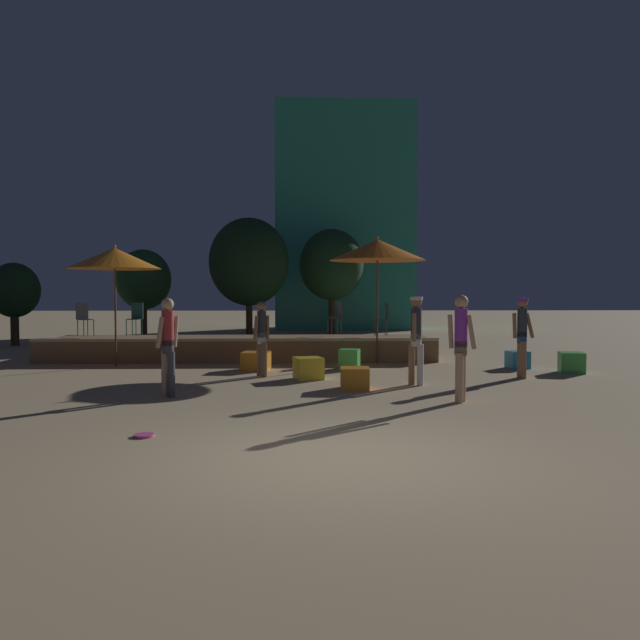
% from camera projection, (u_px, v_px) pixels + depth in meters
% --- Properties ---
extents(ground_plane, '(120.00, 120.00, 0.00)m').
position_uv_depth(ground_plane, '(337.00, 458.00, 6.86)').
color(ground_plane, tan).
extents(wooden_deck, '(10.58, 2.69, 0.65)m').
position_uv_depth(wooden_deck, '(241.00, 348.00, 17.48)').
color(wooden_deck, olive).
rests_on(wooden_deck, ground).
extents(patio_umbrella_0, '(2.49, 2.49, 3.28)m').
position_uv_depth(patio_umbrella_0, '(377.00, 250.00, 16.04)').
color(patio_umbrella_0, brown).
rests_on(patio_umbrella_0, ground).
extents(patio_umbrella_1, '(2.28, 2.28, 3.02)m').
position_uv_depth(patio_umbrella_1, '(115.00, 259.00, 15.42)').
color(patio_umbrella_1, brown).
rests_on(patio_umbrella_1, ground).
extents(cube_seat_0, '(0.68, 0.68, 0.46)m').
position_uv_depth(cube_seat_0, '(308.00, 368.00, 13.19)').
color(cube_seat_0, yellow).
rests_on(cube_seat_0, ground).
extents(cube_seat_1, '(0.56, 0.56, 0.48)m').
position_uv_depth(cube_seat_1, '(349.00, 359.00, 14.97)').
color(cube_seat_1, '#4CC651').
rests_on(cube_seat_1, ground).
extents(cube_seat_2, '(0.63, 0.63, 0.47)m').
position_uv_depth(cube_seat_2, '(571.00, 363.00, 14.24)').
color(cube_seat_2, '#4CC651').
rests_on(cube_seat_2, ground).
extents(cube_seat_3, '(0.58, 0.58, 0.41)m').
position_uv_depth(cube_seat_3, '(355.00, 378.00, 11.82)').
color(cube_seat_3, orange).
rests_on(cube_seat_3, ground).
extents(cube_seat_4, '(0.70, 0.70, 0.43)m').
position_uv_depth(cube_seat_4, '(256.00, 361.00, 14.77)').
color(cube_seat_4, orange).
rests_on(cube_seat_4, ground).
extents(cube_seat_5, '(0.52, 0.52, 0.42)m').
position_uv_depth(cube_seat_5, '(518.00, 360.00, 15.10)').
color(cube_seat_5, '#2D9EDB').
rests_on(cube_seat_5, ground).
extents(person_0, '(0.29, 0.49, 1.76)m').
position_uv_depth(person_0, '(416.00, 335.00, 12.27)').
color(person_0, '#997051').
rests_on(person_0, ground).
extents(person_1, '(0.38, 0.43, 1.73)m').
position_uv_depth(person_1, '(168.00, 343.00, 10.89)').
color(person_1, '#3F3F47').
rests_on(person_1, ground).
extents(person_2, '(0.37, 0.34, 1.64)m').
position_uv_depth(person_2, '(262.00, 337.00, 13.58)').
color(person_2, '#997051').
rests_on(person_2, ground).
extents(person_3, '(0.47, 0.32, 1.79)m').
position_uv_depth(person_3, '(461.00, 343.00, 10.34)').
color(person_3, tan).
rests_on(person_3, ground).
extents(person_4, '(0.49, 0.30, 1.72)m').
position_uv_depth(person_4, '(522.00, 333.00, 13.29)').
color(person_4, '#997051').
rests_on(person_4, ground).
extents(bistro_chair_0, '(0.43, 0.43, 0.90)m').
position_uv_depth(bistro_chair_0, '(136.00, 316.00, 17.33)').
color(bistro_chair_0, '#1E4C47').
rests_on(bistro_chair_0, wooden_deck).
extents(bistro_chair_1, '(0.48, 0.48, 0.90)m').
position_uv_depth(bistro_chair_1, '(84.00, 316.00, 17.11)').
color(bistro_chair_1, '#2D3338').
rests_on(bistro_chair_1, wooden_deck).
extents(bistro_chair_2, '(0.43, 0.43, 0.90)m').
position_uv_depth(bistro_chair_2, '(337.00, 315.00, 18.33)').
color(bistro_chair_2, '#47474C').
rests_on(bistro_chair_2, wooden_deck).
extents(bistro_chair_3, '(0.40, 0.40, 0.90)m').
position_uv_depth(bistro_chair_3, '(384.00, 316.00, 17.23)').
color(bistro_chair_3, '#2D3338').
rests_on(bistro_chair_3, wooden_deck).
extents(frisbee_disc, '(0.25, 0.25, 0.03)m').
position_uv_depth(frisbee_disc, '(144.00, 435.00, 7.87)').
color(frisbee_disc, '#E54C99').
rests_on(frisbee_disc, ground).
extents(background_tree_0, '(2.89, 2.89, 4.70)m').
position_uv_depth(background_tree_0, '(332.00, 265.00, 27.95)').
color(background_tree_0, '#3D2B1C').
rests_on(background_tree_0, ground).
extents(background_tree_1, '(3.39, 3.39, 5.03)m').
position_uv_depth(background_tree_1, '(249.00, 262.00, 26.45)').
color(background_tree_1, '#3D2B1C').
rests_on(background_tree_1, ground).
extents(background_tree_2, '(2.41, 2.41, 3.76)m').
position_uv_depth(background_tree_2, '(143.00, 280.00, 27.40)').
color(background_tree_2, '#3D2B1C').
rests_on(background_tree_2, ground).
extents(background_tree_3, '(1.73, 1.73, 2.88)m').
position_uv_depth(background_tree_3, '(14.00, 291.00, 21.63)').
color(background_tree_3, '#3D2B1C').
rests_on(background_tree_3, ground).
extents(distant_building, '(6.92, 3.43, 11.28)m').
position_uv_depth(distant_building, '(344.00, 219.00, 31.96)').
color(distant_building, teal).
rests_on(distant_building, ground).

